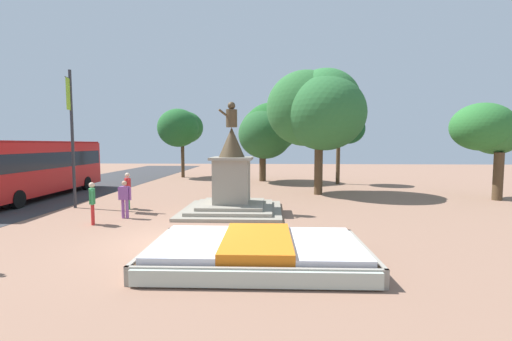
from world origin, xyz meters
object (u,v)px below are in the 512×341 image
(statue_monument, at_px, (232,186))
(banner_pole, at_px, (72,136))
(pedestrian_near_planter, at_px, (92,200))
(city_bus, at_px, (34,166))
(pedestrian_crossing_plaza, at_px, (125,197))
(flower_planter, at_px, (256,251))
(pedestrian_with_handbag, at_px, (128,189))

(statue_monument, bearing_deg, banner_pole, 175.59)
(banner_pole, relative_size, pedestrian_near_planter, 4.03)
(city_bus, xyz_separation_m, pedestrian_crossing_plaza, (7.45, -4.98, -0.99))
(flower_planter, relative_size, city_bus, 0.50)
(banner_pole, relative_size, pedestrian_with_handbag, 3.79)
(pedestrian_crossing_plaza, bearing_deg, pedestrian_with_handbag, 110.02)
(flower_planter, xyz_separation_m, pedestrian_crossing_plaza, (-5.79, 5.13, 0.62))
(pedestrian_crossing_plaza, bearing_deg, city_bus, 146.24)
(flower_planter, xyz_separation_m, banner_pole, (-9.26, 7.32, 3.24))
(statue_monument, relative_size, pedestrian_near_planter, 3.04)
(city_bus, height_order, pedestrian_near_planter, city_bus)
(statue_monument, xyz_separation_m, city_bus, (-11.81, 3.40, 0.69))
(banner_pole, xyz_separation_m, pedestrian_crossing_plaza, (3.47, -2.19, -2.62))
(statue_monument, xyz_separation_m, pedestrian_near_planter, (-5.12, -2.76, -0.26))
(banner_pole, distance_m, city_bus, 5.13)
(banner_pole, xyz_separation_m, pedestrian_near_planter, (2.70, -3.36, -2.58))
(pedestrian_with_handbag, distance_m, pedestrian_crossing_plaza, 2.14)
(statue_monument, distance_m, city_bus, 12.30)
(flower_planter, height_order, pedestrian_with_handbag, pedestrian_with_handbag)
(pedestrian_with_handbag, bearing_deg, statue_monument, -4.77)
(pedestrian_crossing_plaza, bearing_deg, pedestrian_near_planter, -123.30)
(flower_planter, xyz_separation_m, statue_monument, (-1.43, 6.71, 0.92))
(city_bus, bearing_deg, pedestrian_crossing_plaza, -33.76)
(statue_monument, xyz_separation_m, pedestrian_with_handbag, (-5.09, 0.42, -0.21))
(pedestrian_with_handbag, xyz_separation_m, pedestrian_near_planter, (-0.04, -3.18, -0.04))
(statue_monument, distance_m, banner_pole, 8.19)
(flower_planter, bearing_deg, statue_monument, 102.04)
(statue_monument, height_order, banner_pole, banner_pole)
(statue_monument, relative_size, pedestrian_crossing_plaza, 3.16)
(flower_planter, bearing_deg, pedestrian_near_planter, 148.91)
(statue_monument, bearing_deg, flower_planter, -77.96)
(pedestrian_crossing_plaza, bearing_deg, statue_monument, 20.02)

